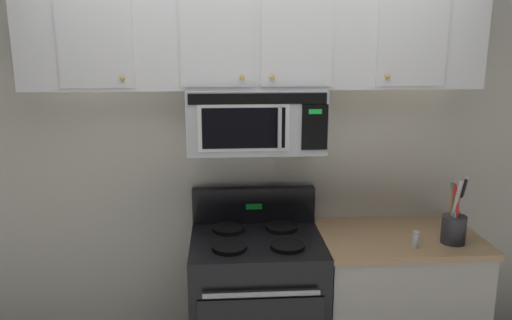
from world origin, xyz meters
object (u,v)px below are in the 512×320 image
(utensil_crock_charcoal, at_px, (454,225))
(salt_shaker, at_px, (416,239))
(stove_range, at_px, (257,306))
(over_range_microwave, at_px, (255,119))

(utensil_crock_charcoal, height_order, salt_shaker, utensil_crock_charcoal)
(stove_range, xyz_separation_m, utensil_crock_charcoal, (1.10, -0.13, 0.54))
(over_range_microwave, relative_size, utensil_crock_charcoal, 1.92)
(over_range_microwave, height_order, salt_shaker, over_range_microwave)
(stove_range, height_order, salt_shaker, stove_range)
(stove_range, bearing_deg, salt_shaker, -11.99)
(stove_range, distance_m, over_range_microwave, 1.11)
(over_range_microwave, distance_m, salt_shaker, 1.11)
(stove_range, distance_m, utensil_crock_charcoal, 1.23)
(over_range_microwave, height_order, utensil_crock_charcoal, over_range_microwave)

